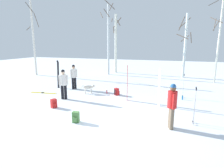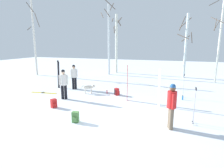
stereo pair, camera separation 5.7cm
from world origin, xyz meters
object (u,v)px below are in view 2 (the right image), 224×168
(ski_pair_planted_0, at_px, (127,83))
(birch_tree_1, at_px, (109,38))
(birch_tree_2, at_px, (116,43))
(birch_tree_3, at_px, (186,45))
(dog, at_px, (89,88))
(birch_tree_0, at_px, (34,36))
(water_bottle_0, at_px, (183,98))
(birch_tree_4, at_px, (220,36))
(backpack_2, at_px, (54,103))
(water_bottle_1, at_px, (107,92))
(ski_pair_lying_0, at_px, (44,93))
(ski_poles_0, at_px, (184,85))
(person_1, at_px, (64,82))
(person_0, at_px, (172,103))
(ski_pair_planted_1, at_px, (159,88))
(backpack_0, at_px, (117,92))
(person_2, at_px, (74,75))
(backpack_1, at_px, (75,117))
(ski_poles_1, at_px, (195,105))
(ski_pair_planted_2, at_px, (59,74))

(ski_pair_planted_0, relative_size, birch_tree_1, 0.28)
(birch_tree_2, xyz_separation_m, birch_tree_3, (6.96, -0.88, -0.18))
(dog, xyz_separation_m, birch_tree_0, (-8.32, 4.93, 3.46))
(water_bottle_0, relative_size, birch_tree_4, 0.03)
(birch_tree_2, bearing_deg, backpack_2, -86.64)
(water_bottle_1, bearing_deg, birch_tree_2, 104.30)
(ski_pair_lying_0, relative_size, birch_tree_4, 0.25)
(ski_poles_0, relative_size, birch_tree_2, 0.23)
(birch_tree_2, bearing_deg, person_1, -88.10)
(birch_tree_3, bearing_deg, person_0, -93.20)
(ski_pair_planted_1, xyz_separation_m, birch_tree_1, (-5.91, 8.70, 2.71))
(backpack_0, bearing_deg, ski_pair_planted_1, -26.48)
(ski_pair_lying_0, distance_m, birch_tree_3, 12.93)
(ski_pair_planted_1, xyz_separation_m, birch_tree_3, (1.35, 9.37, 2.10))
(person_2, distance_m, birch_tree_4, 11.57)
(ski_pair_lying_0, bearing_deg, ski_pair_planted_0, 2.00)
(ski_pair_lying_0, distance_m, backpack_1, 5.52)
(ski_pair_planted_1, xyz_separation_m, backpack_1, (-2.97, -3.15, -0.74))
(person_0, xyz_separation_m, birch_tree_3, (0.66, 11.86, 2.08))
(backpack_1, bearing_deg, backpack_2, 147.75)
(backpack_0, bearing_deg, person_2, 170.27)
(backpack_0, height_order, birch_tree_1, birch_tree_1)
(ski_poles_1, relative_size, birch_tree_1, 0.21)
(ski_pair_planted_0, xyz_separation_m, backpack_0, (-0.89, 0.87, -0.78))
(ski_pair_planted_2, height_order, birch_tree_2, birch_tree_2)
(person_1, xyz_separation_m, ski_poles_0, (6.46, 2.53, -0.22))
(backpack_2, distance_m, birch_tree_0, 11.78)
(ski_pair_planted_1, relative_size, water_bottle_0, 7.73)
(person_2, distance_m, backpack_0, 3.45)
(water_bottle_0, height_order, water_bottle_1, water_bottle_0)
(ski_poles_1, bearing_deg, ski_poles_0, 94.72)
(person_2, xyz_separation_m, birch_tree_3, (7.31, 7.48, 2.08))
(person_1, bearing_deg, backpack_1, -49.54)
(dog, distance_m, birch_tree_4, 10.96)
(ski_pair_planted_1, relative_size, birch_tree_4, 0.27)
(person_0, relative_size, person_2, 1.00)
(backpack_2, bearing_deg, ski_poles_1, 1.37)
(person_1, distance_m, ski_pair_lying_0, 2.38)
(person_2, height_order, birch_tree_0, birch_tree_0)
(person_0, relative_size, backpack_1, 3.90)
(dog, xyz_separation_m, ski_pair_planted_1, (4.46, -1.11, 0.57))
(water_bottle_0, bearing_deg, dog, -174.80)
(backpack_2, bearing_deg, backpack_0, 55.38)
(ski_pair_planted_0, height_order, backpack_1, ski_pair_planted_0)
(ski_poles_1, xyz_separation_m, backpack_1, (-4.49, -1.37, -0.58))
(backpack_0, xyz_separation_m, birch_tree_3, (3.99, 8.05, 2.84))
(water_bottle_1, bearing_deg, person_1, -132.53)
(backpack_2, bearing_deg, water_bottle_1, 66.77)
(birch_tree_3, bearing_deg, person_2, -134.35)
(ski_poles_0, bearing_deg, birch_tree_4, 65.69)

